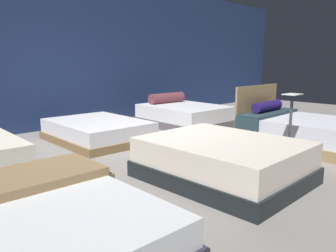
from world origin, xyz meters
The scene contains 8 objects.
ground_plane centered at (0.00, 0.00, -0.01)m, with size 18.00×18.00×0.02m, color gray.
showroom_back_wall centered at (0.00, 3.16, 1.75)m, with size 18.00×0.06×3.50m, color navy.
bed_0 centered at (-2.41, -1.56, 0.22)m, with size 1.62×2.03×0.50m.
bed_1 centered at (-0.05, -1.54, 0.26)m, with size 1.55×1.96×0.52m.
bed_2 centered at (2.43, -1.53, 0.27)m, with size 1.63×2.17×1.04m.
bed_4 centered at (0.02, 1.43, 0.19)m, with size 1.56×2.01×0.39m.
bed_5 centered at (2.37, 1.37, 0.25)m, with size 1.64×2.07×0.73m.
price_sign centered at (1.19, -1.83, 0.40)m, with size 0.28×0.24×1.04m.
Camera 1 is at (-3.44, -3.97, 1.50)m, focal length 35.85 mm.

